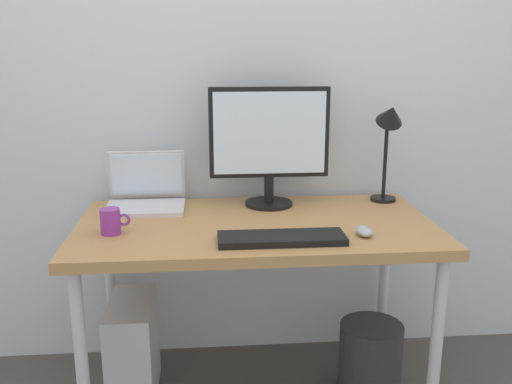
{
  "coord_description": "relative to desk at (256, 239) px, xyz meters",
  "views": [
    {
      "loc": [
        -0.18,
        -2.04,
        1.41
      ],
      "look_at": [
        0.0,
        0.0,
        0.88
      ],
      "focal_mm": 39.45,
      "sensor_mm": 36.0,
      "label": 1
    }
  ],
  "objects": [
    {
      "name": "computer_tower",
      "position": [
        -0.5,
        0.05,
        -0.48
      ],
      "size": [
        0.18,
        0.36,
        0.42
      ],
      "primitive_type": "cube",
      "color": "silver",
      "rests_on": "ground_plane"
    },
    {
      "name": "monitor",
      "position": [
        0.08,
        0.23,
        0.34
      ],
      "size": [
        0.49,
        0.2,
        0.5
      ],
      "color": "black",
      "rests_on": "desk"
    },
    {
      "name": "laptop",
      "position": [
        -0.44,
        0.25,
        0.12
      ],
      "size": [
        0.32,
        0.26,
        0.23
      ],
      "color": "silver",
      "rests_on": "desk"
    },
    {
      "name": "mouse",
      "position": [
        0.37,
        -0.19,
        0.08
      ],
      "size": [
        0.06,
        0.09,
        0.03
      ],
      "primitive_type": "ellipsoid",
      "color": "#B2B2B7",
      "rests_on": "desk"
    },
    {
      "name": "desk",
      "position": [
        0.0,
        0.0,
        0.0
      ],
      "size": [
        1.36,
        0.73,
        0.76
      ],
      "color": "#B7844C",
      "rests_on": "ground_plane"
    },
    {
      "name": "desk_lamp",
      "position": [
        0.58,
        0.23,
        0.38
      ],
      "size": [
        0.11,
        0.16,
        0.44
      ],
      "color": "black",
      "rests_on": "desk"
    },
    {
      "name": "keyboard",
      "position": [
        0.07,
        -0.23,
        0.08
      ],
      "size": [
        0.44,
        0.14,
        0.02
      ],
      "primitive_type": "cube",
      "color": "black",
      "rests_on": "desk"
    },
    {
      "name": "wastebasket",
      "position": [
        0.48,
        0.0,
        -0.54
      ],
      "size": [
        0.26,
        0.26,
        0.3
      ],
      "primitive_type": "cylinder",
      "color": "#333338",
      "rests_on": "ground_plane"
    },
    {
      "name": "back_wall",
      "position": [
        0.0,
        0.43,
        0.61
      ],
      "size": [
        4.4,
        0.04,
        2.6
      ],
      "primitive_type": "cube",
      "color": "silver",
      "rests_on": "ground_plane"
    },
    {
      "name": "coffee_mug",
      "position": [
        -0.53,
        -0.09,
        0.11
      ],
      "size": [
        0.11,
        0.07,
        0.09
      ],
      "color": "purple",
      "rests_on": "desk"
    }
  ]
}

